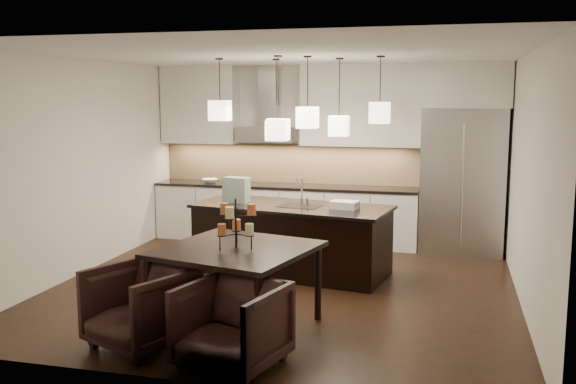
% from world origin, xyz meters
% --- Properties ---
extents(floor, '(5.50, 5.50, 0.02)m').
position_xyz_m(floor, '(0.00, 0.00, -0.01)').
color(floor, black).
rests_on(floor, ground).
extents(ceiling, '(5.50, 5.50, 0.02)m').
position_xyz_m(ceiling, '(0.00, 0.00, 2.81)').
color(ceiling, white).
rests_on(ceiling, wall_back).
extents(wall_back, '(5.50, 0.02, 2.80)m').
position_xyz_m(wall_back, '(0.00, 2.76, 1.40)').
color(wall_back, silver).
rests_on(wall_back, ground).
extents(wall_front, '(5.50, 0.02, 2.80)m').
position_xyz_m(wall_front, '(0.00, -2.76, 1.40)').
color(wall_front, silver).
rests_on(wall_front, ground).
extents(wall_left, '(0.02, 5.50, 2.80)m').
position_xyz_m(wall_left, '(-2.76, 0.00, 1.40)').
color(wall_left, silver).
rests_on(wall_left, ground).
extents(wall_right, '(0.02, 5.50, 2.80)m').
position_xyz_m(wall_right, '(2.76, 0.00, 1.40)').
color(wall_right, silver).
rests_on(wall_right, ground).
extents(refrigerator, '(1.20, 0.72, 2.15)m').
position_xyz_m(refrigerator, '(2.10, 2.38, 1.07)').
color(refrigerator, '#B7B7BA').
rests_on(refrigerator, floor).
extents(fridge_panel, '(1.26, 0.72, 0.65)m').
position_xyz_m(fridge_panel, '(2.10, 2.38, 2.47)').
color(fridge_panel, silver).
rests_on(fridge_panel, refrigerator).
extents(lower_cabinets, '(4.21, 0.62, 0.88)m').
position_xyz_m(lower_cabinets, '(-0.62, 2.43, 0.44)').
color(lower_cabinets, silver).
rests_on(lower_cabinets, floor).
extents(countertop, '(4.21, 0.66, 0.04)m').
position_xyz_m(countertop, '(-0.62, 2.43, 0.90)').
color(countertop, black).
rests_on(countertop, lower_cabinets).
extents(backsplash, '(4.21, 0.02, 0.63)m').
position_xyz_m(backsplash, '(-0.62, 2.73, 1.24)').
color(backsplash, '#CFB082').
rests_on(backsplash, countertop).
extents(upper_cab_left, '(1.25, 0.35, 1.25)m').
position_xyz_m(upper_cab_left, '(-2.10, 2.57, 2.17)').
color(upper_cab_left, silver).
rests_on(upper_cab_left, wall_back).
extents(upper_cab_right, '(1.85, 0.35, 1.25)m').
position_xyz_m(upper_cab_right, '(0.55, 2.57, 2.17)').
color(upper_cab_right, silver).
rests_on(upper_cab_right, wall_back).
extents(hood_canopy, '(0.90, 0.52, 0.24)m').
position_xyz_m(hood_canopy, '(-0.93, 2.48, 1.72)').
color(hood_canopy, '#B7B7BA').
rests_on(hood_canopy, wall_back).
extents(hood_chimney, '(0.30, 0.28, 0.96)m').
position_xyz_m(hood_chimney, '(-0.93, 2.59, 2.32)').
color(hood_chimney, '#B7B7BA').
rests_on(hood_chimney, hood_canopy).
extents(fruit_bowl, '(0.33, 0.33, 0.06)m').
position_xyz_m(fruit_bowl, '(-1.88, 2.38, 0.95)').
color(fruit_bowl, silver).
rests_on(fruit_bowl, countertop).
extents(island_body, '(2.59, 1.37, 0.87)m').
position_xyz_m(island_body, '(-0.06, 0.65, 0.43)').
color(island_body, black).
rests_on(island_body, floor).
extents(island_top, '(2.69, 1.46, 0.04)m').
position_xyz_m(island_top, '(-0.06, 0.65, 0.89)').
color(island_top, black).
rests_on(island_top, island_body).
extents(faucet, '(0.14, 0.25, 0.38)m').
position_xyz_m(faucet, '(0.05, 0.73, 1.10)').
color(faucet, silver).
rests_on(faucet, island_top).
extents(tote_bag, '(0.36, 0.23, 0.34)m').
position_xyz_m(tote_bag, '(-0.85, 0.71, 1.08)').
color(tote_bag, '#1D4A2A').
rests_on(tote_bag, island_top).
extents(food_container, '(0.37, 0.29, 0.10)m').
position_xyz_m(food_container, '(0.65, 0.55, 0.96)').
color(food_container, silver).
rests_on(food_container, island_top).
extents(dining_table, '(1.67, 1.67, 0.83)m').
position_xyz_m(dining_table, '(-0.10, -1.47, 0.42)').
color(dining_table, black).
rests_on(dining_table, floor).
extents(candelabra, '(0.48, 0.48, 0.49)m').
position_xyz_m(candelabra, '(-0.10, -1.47, 1.08)').
color(candelabra, black).
rests_on(candelabra, dining_table).
extents(candle_a, '(0.10, 0.10, 0.11)m').
position_xyz_m(candle_a, '(0.05, -1.51, 1.03)').
color(candle_a, '#D3CF88').
rests_on(candle_a, candelabra).
extents(candle_b, '(0.10, 0.10, 0.11)m').
position_xyz_m(candle_b, '(-0.15, -1.32, 1.03)').
color(candle_b, orange).
rests_on(candle_b, candelabra).
extents(candle_c, '(0.10, 0.10, 0.11)m').
position_xyz_m(candle_c, '(-0.21, -1.58, 1.03)').
color(candle_c, '#9D5A2B').
rests_on(candle_c, candelabra).
extents(candle_d, '(0.10, 0.10, 0.11)m').
position_xyz_m(candle_d, '(0.04, -1.40, 1.21)').
color(candle_d, orange).
rests_on(candle_d, candelabra).
extents(candle_e, '(0.10, 0.10, 0.11)m').
position_xyz_m(candle_e, '(-0.24, -1.42, 1.21)').
color(candle_e, '#9D5A2B').
rests_on(candle_e, candelabra).
extents(candle_f, '(0.10, 0.10, 0.11)m').
position_xyz_m(candle_f, '(-0.12, -1.62, 1.21)').
color(candle_f, '#D3CF88').
rests_on(candle_f, candelabra).
extents(armchair_left, '(1.09, 1.11, 0.77)m').
position_xyz_m(armchair_left, '(-0.81, -2.16, 0.38)').
color(armchair_left, black).
rests_on(armchair_left, floor).
extents(armchair_right, '(0.98, 1.00, 0.75)m').
position_xyz_m(armchair_right, '(0.17, -2.39, 0.37)').
color(armchair_right, black).
rests_on(armchair_right, floor).
extents(pendant_a, '(0.24, 0.24, 0.26)m').
position_xyz_m(pendant_a, '(-0.99, 0.51, 2.13)').
color(pendant_a, '#F6EFC9').
rests_on(pendant_a, ceiling).
extents(pendant_b, '(0.24, 0.24, 0.26)m').
position_xyz_m(pendant_b, '(-0.32, 0.82, 1.87)').
color(pendant_b, '#F6EFC9').
rests_on(pendant_b, ceiling).
extents(pendant_c, '(0.24, 0.24, 0.26)m').
position_xyz_m(pendant_c, '(0.21, 0.34, 2.06)').
color(pendant_c, '#F6EFC9').
rests_on(pendant_c, ceiling).
extents(pendant_d, '(0.24, 0.24, 0.26)m').
position_xyz_m(pendant_d, '(0.52, 0.82, 1.94)').
color(pendant_d, '#F6EFC9').
rests_on(pendant_d, ceiling).
extents(pendant_e, '(0.24, 0.24, 0.26)m').
position_xyz_m(pendant_e, '(1.07, 0.53, 2.12)').
color(pendant_e, '#F6EFC9').
rests_on(pendant_e, ceiling).
extents(pendant_f, '(0.24, 0.24, 0.26)m').
position_xyz_m(pendant_f, '(-0.11, 0.16, 1.92)').
color(pendant_f, '#F6EFC9').
rests_on(pendant_f, ceiling).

